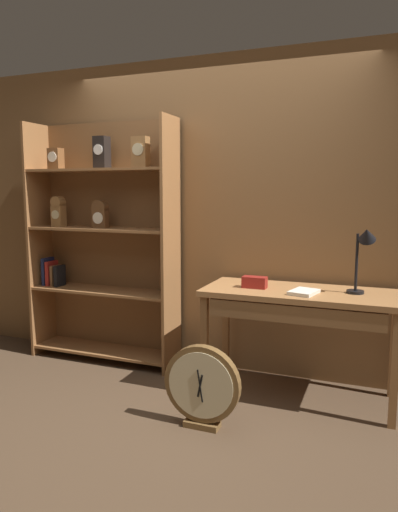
% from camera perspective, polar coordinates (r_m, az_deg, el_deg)
% --- Properties ---
extents(ground_plane, '(10.00, 10.00, 0.00)m').
position_cam_1_polar(ground_plane, '(3.21, -6.07, -20.26)').
color(ground_plane, '#4C3826').
extents(back_wood_panel, '(4.80, 0.05, 2.60)m').
position_cam_1_polar(back_wood_panel, '(3.98, 1.95, 4.84)').
color(back_wood_panel, brown).
rests_on(back_wood_panel, ground).
extents(bookshelf, '(1.36, 0.35, 2.11)m').
position_cam_1_polar(bookshelf, '(4.27, -11.60, 1.66)').
color(bookshelf, brown).
rests_on(bookshelf, ground).
extents(workbench, '(1.39, 0.60, 0.80)m').
position_cam_1_polar(workbench, '(3.47, 12.06, -5.71)').
color(workbench, '#9E6B3D').
rests_on(workbench, ground).
extents(desk_lamp, '(0.18, 0.19, 0.49)m').
position_cam_1_polar(desk_lamp, '(3.39, 19.29, 1.02)').
color(desk_lamp, black).
rests_on(desk_lamp, workbench).
extents(toolbox_small, '(0.18, 0.09, 0.08)m').
position_cam_1_polar(toolbox_small, '(3.50, 6.73, -3.17)').
color(toolbox_small, maroon).
rests_on(toolbox_small, workbench).
extents(open_repair_manual, '(0.21, 0.25, 0.02)m').
position_cam_1_polar(open_repair_manual, '(3.37, 12.55, -4.27)').
color(open_repair_manual, silver).
rests_on(open_repair_manual, workbench).
extents(round_clock_large, '(0.50, 0.11, 0.54)m').
position_cam_1_polar(round_clock_large, '(3.12, 0.37, -15.44)').
color(round_clock_large, brown).
rests_on(round_clock_large, ground).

